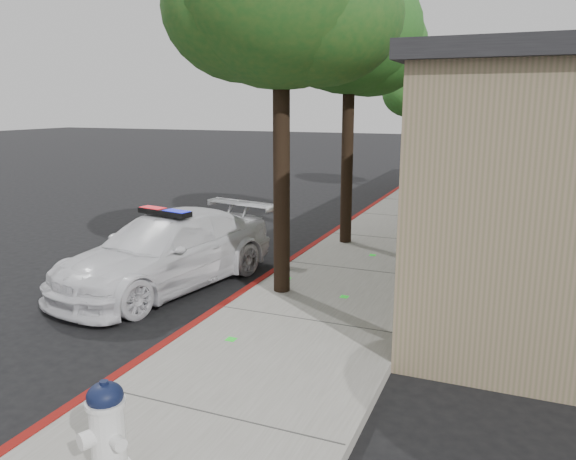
# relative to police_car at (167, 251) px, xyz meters

# --- Properties ---
(ground) EXTENTS (120.00, 120.00, 0.00)m
(ground) POSITION_rel_police_car_xyz_m (1.64, -0.95, -0.71)
(ground) COLOR black
(ground) RESTS_ON ground
(sidewalk) EXTENTS (3.20, 60.00, 0.15)m
(sidewalk) POSITION_rel_police_car_xyz_m (3.24, 2.05, -0.64)
(sidewalk) COLOR gray
(sidewalk) RESTS_ON ground
(red_curb) EXTENTS (0.14, 60.00, 0.16)m
(red_curb) POSITION_rel_police_car_xyz_m (1.70, 2.05, -0.63)
(red_curb) COLOR maroon
(red_curb) RESTS_ON ground
(police_car) EXTENTS (2.95, 5.21, 1.54)m
(police_car) POSITION_rel_police_car_xyz_m (0.00, 0.00, 0.00)
(police_car) COLOR white
(police_car) RESTS_ON ground
(fire_hydrant) EXTENTS (0.53, 0.47, 0.93)m
(fire_hydrant) POSITION_rel_police_car_xyz_m (2.91, -5.20, -0.10)
(fire_hydrant) COLOR white
(fire_hydrant) RESTS_ON sidewalk
(street_tree_near) EXTENTS (3.98, 3.64, 6.66)m
(street_tree_near) POSITION_rel_police_car_xyz_m (2.34, 0.21, 4.40)
(street_tree_near) COLOR black
(street_tree_near) RESTS_ON sidewalk
(street_tree_mid) EXTENTS (3.43, 3.42, 6.41)m
(street_tree_mid) POSITION_rel_police_car_xyz_m (2.34, 4.30, 4.27)
(street_tree_mid) COLOR black
(street_tree_mid) RESTS_ON sidewalk
(street_tree_far) EXTENTS (2.72, 2.77, 5.07)m
(street_tree_far) POSITION_rel_police_car_xyz_m (2.38, 13.38, 3.25)
(street_tree_far) COLOR black
(street_tree_far) RESTS_ON sidewalk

